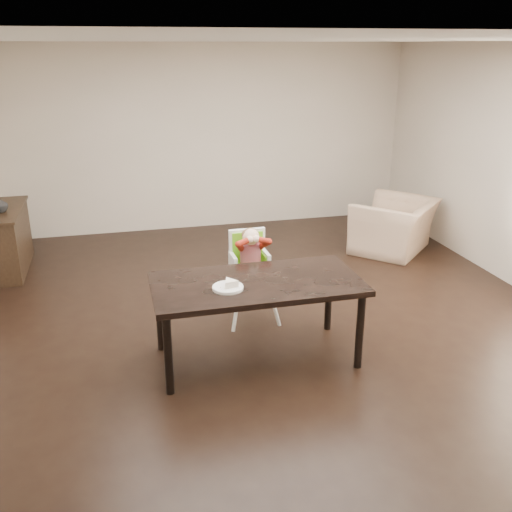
% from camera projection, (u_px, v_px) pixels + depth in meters
% --- Properties ---
extents(ground, '(7.00, 7.00, 0.00)m').
position_uv_depth(ground, '(273.00, 325.00, 5.76)').
color(ground, black).
rests_on(ground, ground).
extents(room_walls, '(6.02, 7.02, 2.71)m').
position_uv_depth(room_walls, '(276.00, 140.00, 5.11)').
color(room_walls, '#BEB19D').
rests_on(room_walls, ground).
extents(dining_table, '(1.80, 0.90, 0.75)m').
position_uv_depth(dining_table, '(257.00, 290.00, 4.93)').
color(dining_table, black).
rests_on(dining_table, ground).
extents(high_chair, '(0.41, 0.41, 0.98)m').
position_uv_depth(high_chair, '(250.00, 255.00, 5.69)').
color(high_chair, white).
rests_on(high_chair, ground).
extents(plate, '(0.32, 0.32, 0.07)m').
position_uv_depth(plate, '(229.00, 286.00, 4.74)').
color(plate, white).
rests_on(plate, dining_table).
extents(armchair, '(1.27, 1.25, 0.94)m').
position_uv_depth(armchair, '(395.00, 217.00, 7.69)').
color(armchair, tan).
rests_on(armchair, ground).
extents(sideboard, '(0.44, 1.26, 0.79)m').
position_uv_depth(sideboard, '(7.00, 240.00, 7.04)').
color(sideboard, black).
rests_on(sideboard, ground).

